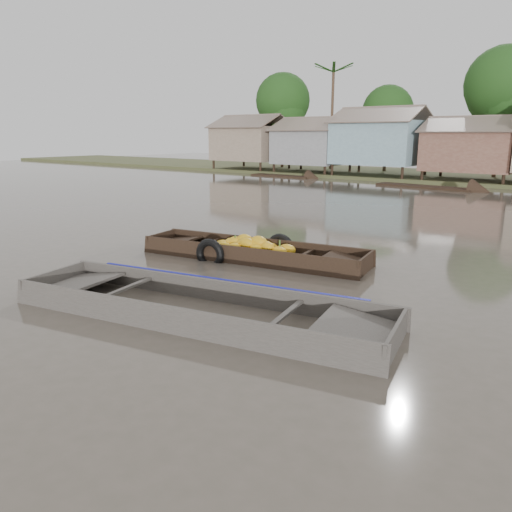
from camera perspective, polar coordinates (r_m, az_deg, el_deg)
The scene contains 3 objects.
ground at distance 9.77m, azimuth -1.35°, elevation -6.17°, with size 120.00×120.00×0.00m, color #4E473B.
banana_boat at distance 13.65m, azimuth -0.71°, elevation 0.51°, with size 6.55×2.61×0.90m.
viewer_boat at distance 9.49m, azimuth -6.46°, elevation -6.48°, with size 7.69×3.43×0.60m.
Camera 1 is at (5.79, -7.13, 3.33)m, focal length 35.00 mm.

